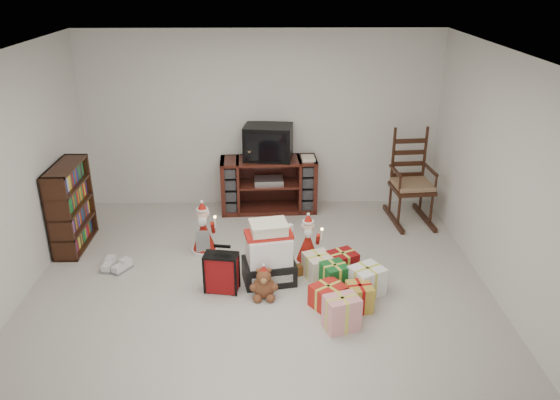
{
  "coord_description": "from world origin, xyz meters",
  "views": [
    {
      "loc": [
        0.13,
        -4.98,
        3.25
      ],
      "look_at": [
        0.23,
        0.6,
        0.85
      ],
      "focal_mm": 35.0,
      "sensor_mm": 36.0,
      "label": 1
    }
  ],
  "objects_px": {
    "red_suitcase": "(222,273)",
    "mrs_claus_figurine": "(204,233)",
    "santa_figurine": "(308,244)",
    "gift_pile": "(269,256)",
    "crt_television": "(268,142)",
    "tv_stand": "(269,185)",
    "sneaker_pair": "(116,266)",
    "teddy_bear": "(264,284)",
    "rocking_chair": "(411,188)",
    "gift_cluster": "(343,284)",
    "bookshelf": "(71,208)"
  },
  "relations": [
    {
      "from": "tv_stand",
      "to": "gift_pile",
      "type": "distance_m",
      "value": 1.95
    },
    {
      "from": "rocking_chair",
      "to": "crt_television",
      "type": "height_order",
      "value": "rocking_chair"
    },
    {
      "from": "rocking_chair",
      "to": "gift_cluster",
      "type": "xyz_separation_m",
      "value": [
        -1.15,
        -1.92,
        -0.31
      ]
    },
    {
      "from": "gift_cluster",
      "to": "mrs_claus_figurine",
      "type": "bearing_deg",
      "value": 147.7
    },
    {
      "from": "bookshelf",
      "to": "sneaker_pair",
      "type": "distance_m",
      "value": 1.01
    },
    {
      "from": "teddy_bear",
      "to": "sneaker_pair",
      "type": "bearing_deg",
      "value": 160.87
    },
    {
      "from": "tv_stand",
      "to": "red_suitcase",
      "type": "bearing_deg",
      "value": -106.03
    },
    {
      "from": "gift_pile",
      "to": "mrs_claus_figurine",
      "type": "xyz_separation_m",
      "value": [
        -0.8,
        0.7,
        -0.05
      ]
    },
    {
      "from": "mrs_claus_figurine",
      "to": "gift_cluster",
      "type": "relative_size",
      "value": 0.55
    },
    {
      "from": "bookshelf",
      "to": "gift_pile",
      "type": "xyz_separation_m",
      "value": [
        2.43,
        -0.89,
        -0.21
      ]
    },
    {
      "from": "tv_stand",
      "to": "mrs_claus_figurine",
      "type": "xyz_separation_m",
      "value": [
        -0.79,
        -1.25,
        -0.13
      ]
    },
    {
      "from": "rocking_chair",
      "to": "teddy_bear",
      "type": "bearing_deg",
      "value": -140.89
    },
    {
      "from": "red_suitcase",
      "to": "santa_figurine",
      "type": "distance_m",
      "value": 1.14
    },
    {
      "from": "mrs_claus_figurine",
      "to": "sneaker_pair",
      "type": "relative_size",
      "value": 1.92
    },
    {
      "from": "red_suitcase",
      "to": "mrs_claus_figurine",
      "type": "relative_size",
      "value": 0.78
    },
    {
      "from": "rocking_chair",
      "to": "gift_cluster",
      "type": "distance_m",
      "value": 2.26
    },
    {
      "from": "red_suitcase",
      "to": "santa_figurine",
      "type": "relative_size",
      "value": 0.83
    },
    {
      "from": "red_suitcase",
      "to": "gift_cluster",
      "type": "bearing_deg",
      "value": 4.11
    },
    {
      "from": "bookshelf",
      "to": "crt_television",
      "type": "distance_m",
      "value": 2.7
    },
    {
      "from": "gift_pile",
      "to": "crt_television",
      "type": "xyz_separation_m",
      "value": [
        -0.0,
        1.97,
        0.7
      ]
    },
    {
      "from": "mrs_claus_figurine",
      "to": "santa_figurine",
      "type": "bearing_deg",
      "value": -12.78
    },
    {
      "from": "crt_television",
      "to": "gift_cluster",
      "type": "bearing_deg",
      "value": -63.21
    },
    {
      "from": "santa_figurine",
      "to": "sneaker_pair",
      "type": "bearing_deg",
      "value": -176.46
    },
    {
      "from": "rocking_chair",
      "to": "red_suitcase",
      "type": "xyz_separation_m",
      "value": [
        -2.45,
        -1.81,
        -0.22
      ]
    },
    {
      "from": "gift_pile",
      "to": "crt_television",
      "type": "bearing_deg",
      "value": 79.31
    },
    {
      "from": "santa_figurine",
      "to": "gift_cluster",
      "type": "bearing_deg",
      "value": -65.04
    },
    {
      "from": "bookshelf",
      "to": "mrs_claus_figurine",
      "type": "height_order",
      "value": "bookshelf"
    },
    {
      "from": "santa_figurine",
      "to": "gift_cluster",
      "type": "height_order",
      "value": "santa_figurine"
    },
    {
      "from": "gift_pile",
      "to": "red_suitcase",
      "type": "bearing_deg",
      "value": -169.67
    },
    {
      "from": "gift_pile",
      "to": "santa_figurine",
      "type": "distance_m",
      "value": 0.62
    },
    {
      "from": "tv_stand",
      "to": "rocking_chair",
      "type": "bearing_deg",
      "value": -12.54
    },
    {
      "from": "red_suitcase",
      "to": "crt_television",
      "type": "height_order",
      "value": "crt_television"
    },
    {
      "from": "rocking_chair",
      "to": "gift_cluster",
      "type": "relative_size",
      "value": 1.08
    },
    {
      "from": "mrs_claus_figurine",
      "to": "bookshelf",
      "type": "bearing_deg",
      "value": 173.18
    },
    {
      "from": "crt_television",
      "to": "teddy_bear",
      "type": "bearing_deg",
      "value": -83.69
    },
    {
      "from": "sneaker_pair",
      "to": "crt_television",
      "type": "relative_size",
      "value": 0.5
    },
    {
      "from": "bookshelf",
      "to": "red_suitcase",
      "type": "height_order",
      "value": "bookshelf"
    },
    {
      "from": "rocking_chair",
      "to": "santa_figurine",
      "type": "height_order",
      "value": "rocking_chair"
    },
    {
      "from": "gift_pile",
      "to": "crt_television",
      "type": "distance_m",
      "value": 2.09
    },
    {
      "from": "mrs_claus_figurine",
      "to": "teddy_bear",
      "type": "bearing_deg",
      "value": -54.0
    },
    {
      "from": "rocking_chair",
      "to": "teddy_bear",
      "type": "relative_size",
      "value": 3.79
    },
    {
      "from": "mrs_claus_figurine",
      "to": "rocking_chair",
      "type": "bearing_deg",
      "value": 18.55
    },
    {
      "from": "teddy_bear",
      "to": "santa_figurine",
      "type": "xyz_separation_m",
      "value": [
        0.51,
        0.74,
        0.09
      ]
    },
    {
      "from": "rocking_chair",
      "to": "teddy_bear",
      "type": "height_order",
      "value": "rocking_chair"
    },
    {
      "from": "bookshelf",
      "to": "rocking_chair",
      "type": "distance_m",
      "value": 4.43
    },
    {
      "from": "mrs_claus_figurine",
      "to": "sneaker_pair",
      "type": "xyz_separation_m",
      "value": [
        -0.98,
        -0.42,
        -0.21
      ]
    },
    {
      "from": "red_suitcase",
      "to": "bookshelf",
      "type": "bearing_deg",
      "value": 159.43
    },
    {
      "from": "gift_cluster",
      "to": "crt_television",
      "type": "xyz_separation_m",
      "value": [
        -0.8,
        2.28,
        0.86
      ]
    },
    {
      "from": "teddy_bear",
      "to": "crt_television",
      "type": "distance_m",
      "value": 2.45
    },
    {
      "from": "mrs_claus_figurine",
      "to": "crt_television",
      "type": "height_order",
      "value": "crt_television"
    }
  ]
}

